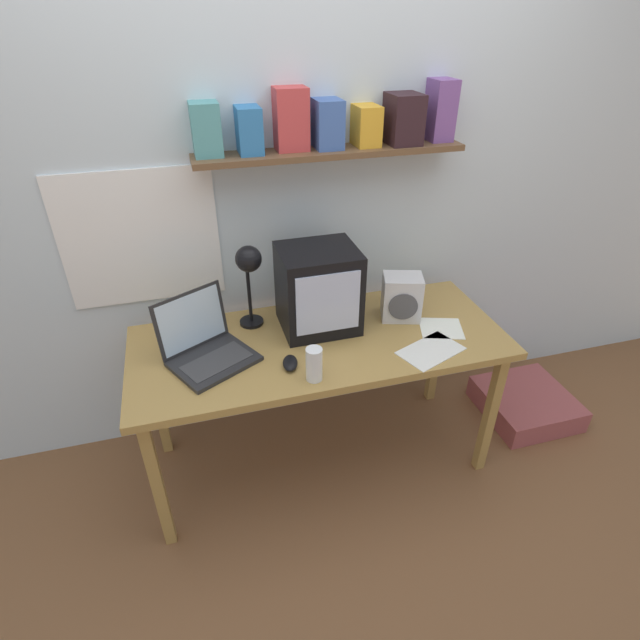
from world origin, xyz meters
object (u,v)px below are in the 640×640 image
corner_desk (320,351)px  space_heater (402,297)px  floor_cushion (526,403)px  juice_glass (314,366)px  printed_handout (431,351)px  desk_lamp (249,268)px  loose_paper_near_monitor (441,328)px  crt_monitor (318,289)px  computer_mouse (290,363)px  laptop (204,343)px

corner_desk → space_heater: bearing=10.5°
corner_desk → floor_cushion: size_ratio=3.47×
corner_desk → juice_glass: size_ratio=11.53×
printed_handout → desk_lamp: bearing=152.0°
loose_paper_near_monitor → floor_cushion: (0.66, 0.07, -0.67)m
space_heater → printed_handout: size_ratio=0.68×
crt_monitor → desk_lamp: desk_lamp is taller
floor_cushion → computer_mouse: bearing=-173.5°
desk_lamp → printed_handout: size_ratio=1.32×
printed_handout → floor_cushion: size_ratio=0.66×
printed_handout → juice_glass: bearing=-175.4°
desk_lamp → space_heater: 0.71m
laptop → crt_monitor: bearing=-16.8°
floor_cushion → desk_lamp: bearing=174.2°
crt_monitor → computer_mouse: bearing=-126.5°
crt_monitor → desk_lamp: bearing=171.1°
desk_lamp → printed_handout: (0.69, -0.37, -0.31)m
printed_handout → crt_monitor: bearing=141.1°
corner_desk → desk_lamp: 0.48m
laptop → desk_lamp: 0.36m
crt_monitor → desk_lamp: (-0.29, 0.04, 0.12)m
corner_desk → loose_paper_near_monitor: bearing=-7.1°
desk_lamp → juice_glass: bearing=-69.2°
space_heater → printed_handout: 0.31m
crt_monitor → printed_handout: crt_monitor is taller
loose_paper_near_monitor → desk_lamp: bearing=164.6°
juice_glass → printed_handout: size_ratio=0.46×
corner_desk → floor_cushion: corner_desk is taller
crt_monitor → loose_paper_near_monitor: crt_monitor is taller
desk_lamp → computer_mouse: desk_lamp is taller
laptop → computer_mouse: laptop is taller
computer_mouse → floor_cushion: 1.55m
juice_glass → space_heater: space_heater is taller
loose_paper_near_monitor → printed_handout: same height
desk_lamp → space_heater: bearing=-8.4°
space_heater → floor_cushion: 1.12m
laptop → printed_handout: 0.94m
space_heater → printed_handout: space_heater is taller
crt_monitor → juice_glass: bearing=-108.5°
juice_glass → loose_paper_near_monitor: bearing=16.1°
crt_monitor → loose_paper_near_monitor: (0.52, -0.18, -0.18)m
space_heater → floor_cushion: space_heater is taller
juice_glass → loose_paper_near_monitor: 0.67m
juice_glass → floor_cushion: (1.31, 0.26, -0.73)m
space_heater → printed_handout: bearing=-69.4°
crt_monitor → computer_mouse: crt_monitor is taller
desk_lamp → juice_glass: (0.17, -0.41, -0.24)m
laptop → computer_mouse: bearing=-54.5°
corner_desk → juice_glass: (-0.10, -0.25, 0.13)m
crt_monitor → laptop: 0.54m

